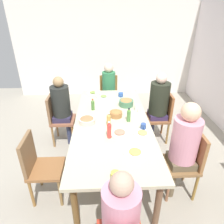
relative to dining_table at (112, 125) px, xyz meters
The scene contains 30 objects.
ground_plane 0.68m from the dining_table, ahead, with size 6.83×6.83×0.00m, color #9E9789.
wall_left 2.97m from the dining_table, behind, with size 0.12×4.73×2.60m, color white.
dining_table is the anchor object (origin of this frame).
chair_0 1.10m from the dining_table, 123.36° to the right, with size 0.40×0.40×0.90m.
person_0 1.02m from the dining_table, 126.16° to the right, with size 0.30×0.30×1.23m.
chair_1 1.10m from the dining_table, 123.36° to the left, with size 0.40×0.40×0.90m.
person_1 1.02m from the dining_table, 126.11° to the left, with size 0.33×0.33×1.27m.
chair_2 1.10m from the dining_table, 56.64° to the left, with size 0.40×0.40×0.90m.
person_2 1.02m from the dining_table, 53.90° to the left, with size 0.32×0.32×1.30m.
chair_3 1.10m from the dining_table, 56.64° to the right, with size 0.40×0.40×0.90m.
person_4 1.49m from the dining_table, ahead, with size 0.30×0.30×1.21m.
chair_5 1.59m from the dining_table, behind, with size 0.40×0.40×0.90m.
person_5 1.49m from the dining_table, behind, with size 0.30×0.30×1.21m.
plate_0 0.34m from the dining_table, 14.74° to the left, with size 0.26×0.26×0.04m.
plate_1 0.87m from the dining_table, behind, with size 0.21×0.21×0.04m.
plate_2 0.52m from the dining_table, 47.25° to the left, with size 0.23×0.23×0.04m.
plate_3 1.10m from the dining_table, 164.07° to the right, with size 0.26×0.26×0.04m.
plate_4 0.76m from the dining_table, 17.24° to the left, with size 0.25×0.25×0.04m.
bowl_0 0.58m from the dining_table, 153.07° to the left, with size 0.24×0.24×0.12m.
bowl_1 0.37m from the dining_table, 85.36° to the right, with size 0.23×0.23×0.09m.
bowl_2 0.19m from the dining_table, 155.42° to the left, with size 0.19×0.19×0.10m.
cup_0 0.54m from the dining_table, 128.38° to the left, with size 0.12×0.08×0.09m.
cup_1 0.95m from the dining_table, 165.68° to the right, with size 0.12×0.08×0.10m.
cup_2 0.48m from the dining_table, 60.14° to the left, with size 0.11×0.07×0.09m.
cup_3 0.92m from the dining_table, 167.33° to the left, with size 0.12×0.09×0.07m.
cup_4 1.10m from the dining_table, ahead, with size 0.12×0.09×0.08m.
bottle_0 0.50m from the dining_table, 143.02° to the right, with size 0.05×0.05×0.19m.
bottle_1 0.20m from the dining_table, 24.76° to the right, with size 0.06×0.06×0.19m.
bottle_2 0.44m from the dining_table, ahead, with size 0.05×0.05×0.23m.
bottle_3 0.29m from the dining_table, 88.41° to the left, with size 0.05×0.05×0.20m.
Camera 1 is at (2.49, -0.11, 2.20)m, focal length 32.26 mm.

